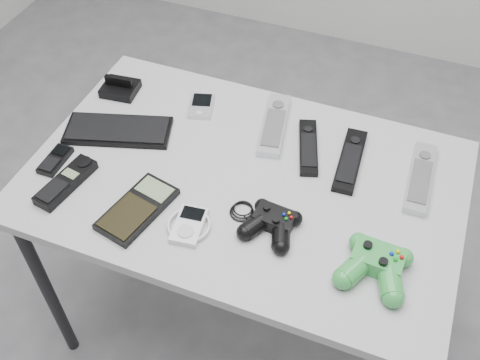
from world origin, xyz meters
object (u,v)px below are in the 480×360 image
(mobile_phone, at_px, (55,160))
(remote_black_a, at_px, (308,147))
(pda_keyboard, at_px, (118,130))
(calculator, at_px, (137,208))
(controller_green, at_px, (376,264))
(mp3_player, at_px, (189,225))
(controller_black, at_px, (272,222))
(pda, at_px, (201,106))
(remote_black_b, at_px, (350,160))
(remote_silver_a, at_px, (274,124))
(desk, at_px, (244,194))
(cordless_handset, at_px, (66,182))
(remote_silver_b, at_px, (421,177))

(mobile_phone, bearing_deg, remote_black_a, 24.69)
(pda_keyboard, height_order, remote_black_a, remote_black_a)
(mobile_phone, height_order, calculator, calculator)
(calculator, height_order, controller_green, controller_green)
(pda_keyboard, relative_size, calculator, 1.41)
(pda_keyboard, xyz_separation_m, controller_green, (0.71, -0.18, 0.02))
(pda_keyboard, height_order, mp3_player, mp3_player)
(controller_black, bearing_deg, controller_green, -1.45)
(pda, height_order, remote_black_a, remote_black_a)
(remote_black_b, relative_size, controller_black, 1.02)
(pda, height_order, remote_silver_a, remote_silver_a)
(pda_keyboard, relative_size, remote_silver_a, 1.19)
(remote_black_a, relative_size, controller_black, 0.91)
(desk, relative_size, cordless_handset, 6.15)
(mobile_phone, bearing_deg, desk, 14.38)
(pda, distance_m, remote_black_a, 0.32)
(pda, relative_size, remote_silver_a, 0.42)
(mobile_phone, distance_m, controller_black, 0.56)
(desk, distance_m, pda_keyboard, 0.37)
(pda, bearing_deg, controller_green, -48.78)
(remote_black_a, xyz_separation_m, controller_green, (0.23, -0.30, 0.02))
(pda_keyboard, distance_m, remote_silver_a, 0.41)
(pda_keyboard, relative_size, controller_green, 1.72)
(pda_keyboard, distance_m, controller_black, 0.50)
(remote_silver_a, height_order, remote_black_b, remote_silver_a)
(pda, relative_size, remote_silver_b, 0.42)
(mobile_phone, relative_size, controller_green, 0.63)
(pda, xyz_separation_m, remote_black_a, (0.32, -0.05, 0.00))
(remote_silver_a, height_order, controller_green, controller_green)
(remote_silver_a, bearing_deg, mobile_phone, -156.57)
(controller_green, bearing_deg, desk, 159.94)
(calculator, relative_size, controller_black, 0.92)
(remote_silver_b, xyz_separation_m, cordless_handset, (-0.78, -0.32, 0.00))
(remote_silver_a, bearing_deg, calculator, -128.53)
(remote_silver_a, relative_size, controller_black, 1.09)
(controller_black, bearing_deg, remote_black_a, 94.49)
(remote_black_a, bearing_deg, remote_silver_a, 139.09)
(pda, distance_m, remote_silver_b, 0.60)
(remote_black_b, height_order, controller_black, controller_black)
(remote_black_a, bearing_deg, pda, 153.48)
(desk, distance_m, controller_black, 0.18)
(mobile_phone, relative_size, calculator, 0.52)
(remote_silver_b, bearing_deg, remote_black_a, 177.14)
(mobile_phone, bearing_deg, controller_black, -0.65)
(controller_black, bearing_deg, mobile_phone, -174.61)
(mp3_player, bearing_deg, mobile_phone, 163.49)
(desk, bearing_deg, mobile_phone, -164.86)
(calculator, bearing_deg, mobile_phone, 178.68)
(mp3_player, bearing_deg, remote_silver_a, 72.48)
(remote_silver_a, bearing_deg, pda, 168.14)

